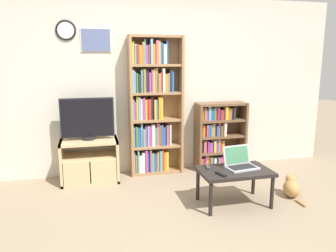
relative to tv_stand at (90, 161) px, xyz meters
name	(u,v)px	position (x,y,z in m)	size (l,w,h in m)	color
ground_plane	(187,224)	(0.97, -1.53, -0.30)	(18.00, 18.00, 0.00)	gray
wall_back	(152,86)	(0.96, 0.31, 1.00)	(5.78, 0.09, 2.60)	beige
tv_stand	(90,161)	(0.00, 0.00, 0.00)	(0.79, 0.48, 0.60)	tan
television	(87,119)	(0.00, 0.04, 0.59)	(0.73, 0.18, 0.58)	black
bookshelf_tall	(153,108)	(0.94, 0.15, 0.70)	(0.78, 0.26, 2.03)	#9E754C
bookshelf_short	(217,137)	(1.96, 0.13, 0.20)	(0.78, 0.30, 1.04)	brown
coffee_table	(234,174)	(1.65, -1.18, 0.08)	(0.83, 0.52, 0.43)	black
laptop	(240,162)	(1.75, -1.11, 0.19)	(0.40, 0.32, 0.25)	#B7BABC
remote_near_laptop	(208,167)	(1.37, -1.03, 0.14)	(0.07, 0.17, 0.02)	#38383A
remote_far_from_laptop	(221,174)	(1.43, -1.30, 0.14)	(0.08, 0.17, 0.02)	black
cat	(291,187)	(2.46, -1.14, -0.19)	(0.29, 0.49, 0.27)	#B78447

